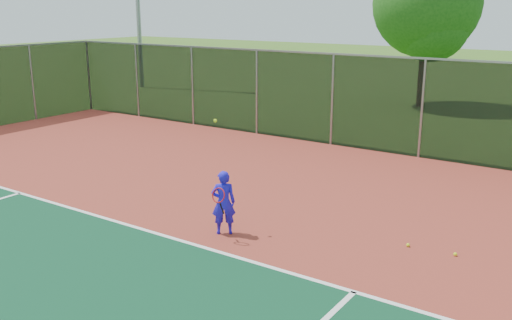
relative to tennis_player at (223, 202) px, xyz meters
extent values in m
cube|color=#973526|center=(1.26, -1.80, -0.68)|extent=(30.00, 20.00, 0.02)
cube|color=white|center=(3.26, -0.80, -0.66)|extent=(22.00, 0.10, 0.00)
cube|color=black|center=(1.26, 8.20, 0.83)|extent=(30.00, 0.04, 3.00)
cube|color=gray|center=(1.26, 8.20, 2.33)|extent=(30.00, 0.06, 0.06)
imported|color=#1F17D9|center=(0.00, 0.00, -0.01)|extent=(0.58, 0.56, 1.33)
cylinder|color=black|center=(0.15, -0.25, -0.03)|extent=(0.03, 0.15, 0.27)
torus|color=#A51414|center=(0.15, -0.35, 0.27)|extent=(0.30, 0.13, 0.29)
sphere|color=#D7EF1B|center=(-0.25, 0.10, 1.63)|extent=(0.07, 0.07, 0.07)
sphere|color=#D7EF1B|center=(3.35, 1.46, -0.64)|extent=(0.07, 0.07, 0.07)
sphere|color=#D7EF1B|center=(4.22, 1.54, -0.64)|extent=(0.07, 0.07, 0.07)
cylinder|color=#382414|center=(-1.81, 17.33, 0.65)|extent=(0.30, 0.30, 2.68)
sphere|color=#1B5015|center=(-1.81, 17.33, 3.93)|extent=(4.77, 4.77, 4.77)
sphere|color=#1B5015|center=(-1.41, 17.03, 3.04)|extent=(3.28, 3.28, 3.28)
camera|label=1|loc=(6.63, -8.60, 3.82)|focal=40.00mm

